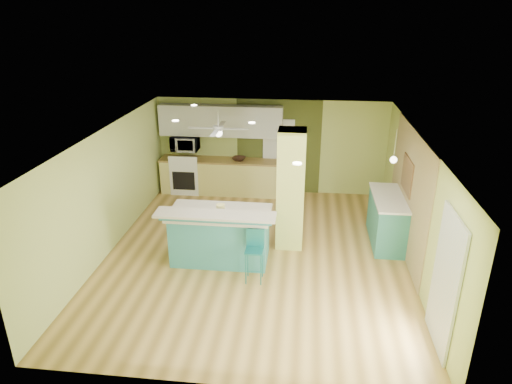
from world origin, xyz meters
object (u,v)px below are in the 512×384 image
at_px(peninsula, 220,234).
at_px(canister, 221,208).
at_px(bar_stool, 255,247).
at_px(fruit_bowl, 239,159).
at_px(side_counter, 388,219).

height_order(peninsula, canister, peninsula).
bearing_deg(bar_stool, fruit_bowl, 102.54).
height_order(peninsula, side_counter, peninsula).
height_order(side_counter, canister, canister).
distance_m(side_counter, fruit_bowl, 4.24).
relative_size(fruit_bowl, canister, 2.08).
xyz_separation_m(bar_stool, canister, (-0.73, 0.65, 0.45)).
xyz_separation_m(side_counter, canister, (-3.36, -1.11, 0.58)).
xyz_separation_m(peninsula, canister, (0.02, 0.02, 0.56)).
distance_m(fruit_bowl, canister, 3.44).
bearing_deg(side_counter, fruit_bowl, 146.51).
relative_size(bar_stool, canister, 5.86).
distance_m(side_counter, canister, 3.58).
xyz_separation_m(bar_stool, fruit_bowl, (-0.89, 4.08, 0.33)).
relative_size(peninsula, bar_stool, 2.28).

